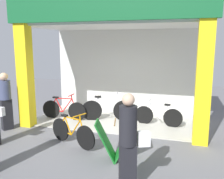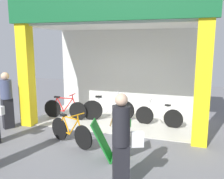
{
  "view_description": "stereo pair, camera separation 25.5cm",
  "coord_description": "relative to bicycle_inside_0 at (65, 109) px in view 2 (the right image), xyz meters",
  "views": [
    {
      "loc": [
        2.03,
        -6.34,
        2.49
      ],
      "look_at": [
        0.0,
        0.66,
        1.15
      ],
      "focal_mm": 39.73,
      "sensor_mm": 36.0,
      "label": 1
    },
    {
      "loc": [
        2.27,
        -6.27,
        2.49
      ],
      "look_at": [
        0.0,
        0.66,
        1.15
      ],
      "focal_mm": 39.73,
      "sensor_mm": 36.0,
      "label": 2
    }
  ],
  "objects": [
    {
      "name": "pedestrian_0",
      "position": [
        -1.17,
        -1.34,
        0.53
      ],
      "size": [
        0.46,
        0.46,
        1.69
      ],
      "color": "black",
      "rests_on": "ground"
    },
    {
      "name": "bicycle_inside_0",
      "position": [
        0.0,
        0.0,
        0.0
      ],
      "size": [
        1.57,
        0.43,
        0.86
      ],
      "color": "black",
      "rests_on": "ground"
    },
    {
      "name": "sandwich_board_sign",
      "position": [
        2.42,
        -2.34,
        0.09
      ],
      "size": [
        0.93,
        0.67,
        0.87
      ],
      "color": "#197226",
      "rests_on": "ground"
    },
    {
      "name": "ground_plane",
      "position": [
        1.74,
        -0.89,
        -0.35
      ],
      "size": [
        18.79,
        18.79,
        0.0
      ],
      "primitive_type": "plane",
      "color": "slate",
      "rests_on": "ground"
    },
    {
      "name": "bicycle_inside_1",
      "position": [
        1.44,
        0.28,
        0.03
      ],
      "size": [
        1.66,
        0.58,
        0.95
      ],
      "color": "black",
      "rests_on": "ground"
    },
    {
      "name": "shop_facade",
      "position": [
        1.74,
        0.51,
        1.68
      ],
      "size": [
        5.59,
        2.94,
        3.77
      ],
      "color": "beige",
      "rests_on": "ground"
    },
    {
      "name": "bicycle_inside_2",
      "position": [
        3.1,
        0.22,
        -0.02
      ],
      "size": [
        1.47,
        0.4,
        0.81
      ],
      "color": "black",
      "rests_on": "ground"
    },
    {
      "name": "bicycle_parked_0",
      "position": [
        1.19,
        -1.88,
        -0.01
      ],
      "size": [
        1.41,
        0.64,
        0.84
      ],
      "color": "black",
      "rests_on": "ground"
    },
    {
      "name": "pedestrian_2",
      "position": [
        2.94,
        -3.33,
        0.52
      ],
      "size": [
        0.58,
        0.41,
        1.7
      ],
      "color": "black",
      "rests_on": "ground"
    }
  ]
}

